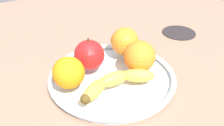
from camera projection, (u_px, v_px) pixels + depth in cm
name	position (u px, v px, depth cm)	size (l,w,h in cm)	color
ground_plane	(112.00, 86.00, 61.89)	(139.99, 139.99, 4.00)	#94735D
fruit_bowl	(112.00, 77.00, 60.31)	(30.08, 30.08, 1.80)	silver
banana	(115.00, 82.00, 54.66)	(18.89, 6.78, 3.02)	yellow
apple	(89.00, 55.00, 59.91)	(7.28, 7.28, 8.08)	red
orange_center	(69.00, 73.00, 54.07)	(7.01, 7.01, 7.01)	orange
orange_back_right	(140.00, 56.00, 59.17)	(7.54, 7.54, 7.54)	orange
orange_front_right	(125.00, 41.00, 65.66)	(7.31, 7.31, 7.31)	orange
ambient_coaster	(179.00, 32.00, 81.92)	(10.60, 10.60, 0.60)	#292324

